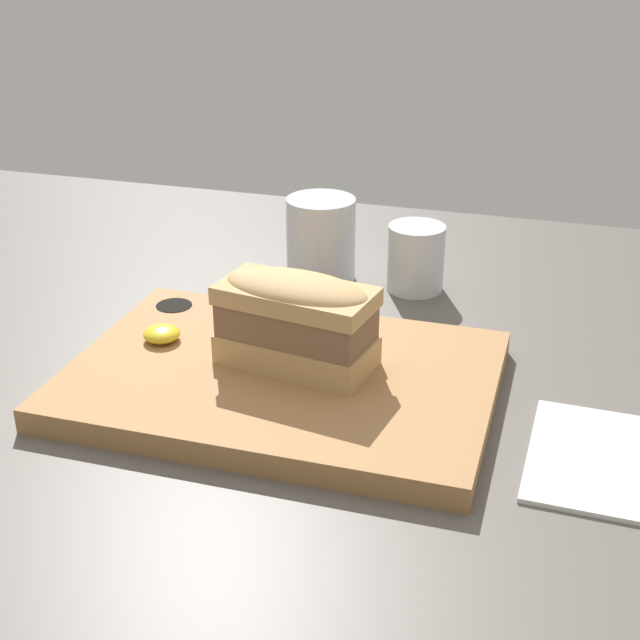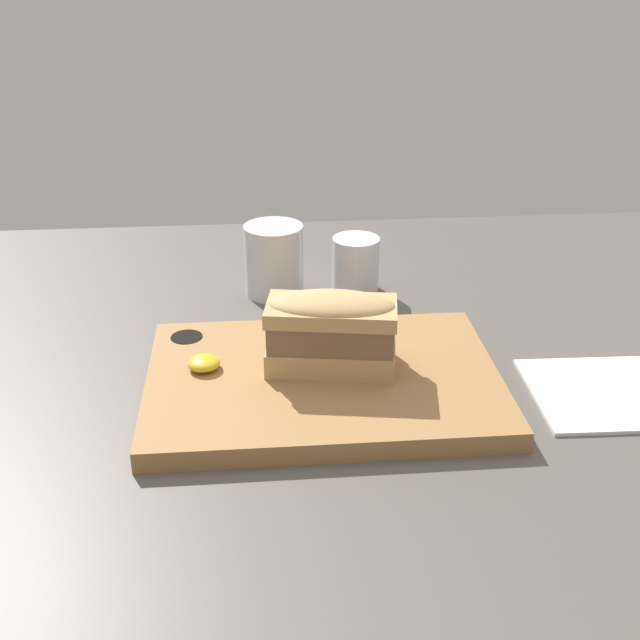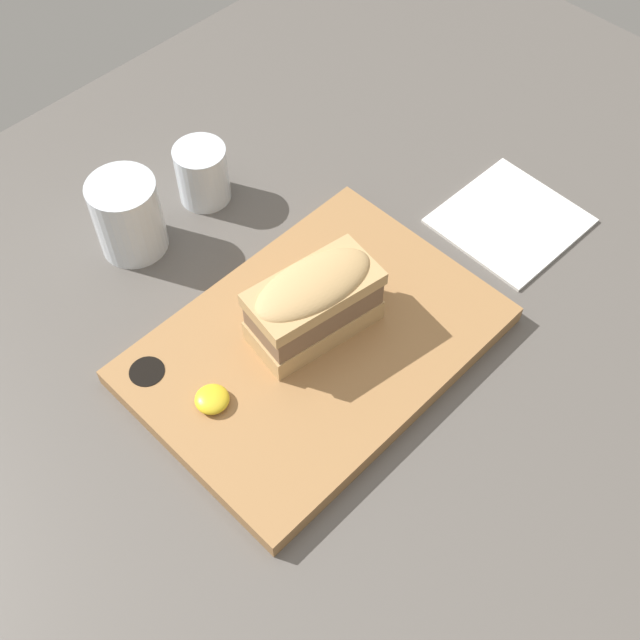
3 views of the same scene
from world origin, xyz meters
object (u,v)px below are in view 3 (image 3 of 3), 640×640
at_px(sandwich, 314,301).
at_px(napkin, 510,221).
at_px(serving_board, 315,345).
at_px(water_glass, 129,220).
at_px(wine_glass, 202,175).

height_order(sandwich, napkin, sandwich).
relative_size(serving_board, napkin, 2.34).
bearing_deg(napkin, sandwich, 170.66).
bearing_deg(napkin, serving_board, 173.14).
relative_size(water_glass, wine_glass, 1.28).
xyz_separation_m(serving_board, napkin, (0.29, -0.03, -0.01)).
distance_m(sandwich, napkin, 0.29).
xyz_separation_m(sandwich, napkin, (0.28, -0.05, -0.06)).
distance_m(sandwich, water_glass, 0.24).
xyz_separation_m(wine_glass, napkin, (0.22, -0.28, -0.03)).
bearing_deg(napkin, wine_glass, 127.87).
bearing_deg(sandwich, napkin, -9.34).
relative_size(sandwich, wine_glass, 1.94).
relative_size(serving_board, wine_glass, 5.00).
distance_m(serving_board, napkin, 0.29).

